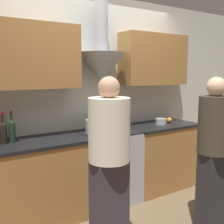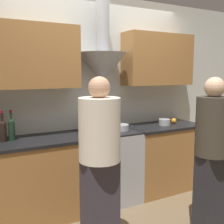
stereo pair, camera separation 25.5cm
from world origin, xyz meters
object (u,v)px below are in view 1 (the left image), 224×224
object	(u,v)px
wine_bottle_7	(12,130)
mixing_bowl	(119,127)
stove_range	(108,166)
saucepan	(161,121)
person_foreground_left	(109,162)
wine_bottle_6	(3,131)
person_foreground_right	(213,148)
orange_fruit	(169,120)
stock_pot	(95,126)

from	to	relation	value
wine_bottle_7	mixing_bowl	size ratio (longest dim) A/B	1.51
stove_range	saucepan	size ratio (longest dim) A/B	5.81
saucepan	person_foreground_left	distance (m)	1.72
wine_bottle_6	person_foreground_left	distance (m)	1.20
wine_bottle_6	mixing_bowl	bearing A→B (deg)	-3.72
stove_range	mixing_bowl	size ratio (longest dim) A/B	4.18
person_foreground_left	person_foreground_right	size ratio (longest dim) A/B	1.01
orange_fruit	stove_range	bearing A→B (deg)	-179.82
mixing_bowl	saucepan	bearing A→B (deg)	0.06
saucepan	mixing_bowl	bearing A→B (deg)	-179.94
orange_fruit	saucepan	xyz separation A→B (m)	(-0.20, -0.03, 0.00)
wine_bottle_7	orange_fruit	size ratio (longest dim) A/B	4.32
stove_range	wine_bottle_6	distance (m)	1.35
wine_bottle_6	saucepan	world-z (taller)	wine_bottle_6
wine_bottle_7	stock_pot	world-z (taller)	wine_bottle_7
stock_pot	saucepan	size ratio (longest dim) A/B	1.51
stock_pot	saucepan	xyz separation A→B (m)	(1.02, -0.06, -0.04)
wine_bottle_6	person_foreground_left	world-z (taller)	person_foreground_left
wine_bottle_7	mixing_bowl	distance (m)	1.29
saucepan	person_foreground_left	world-z (taller)	person_foreground_left
stock_pot	stove_range	bearing A→B (deg)	-10.48
orange_fruit	wine_bottle_6	bearing A→B (deg)	178.61
wine_bottle_7	stock_pot	bearing A→B (deg)	-2.49
wine_bottle_7	person_foreground_left	distance (m)	1.17
mixing_bowl	person_foreground_left	xyz separation A→B (m)	(-0.74, -0.92, -0.07)
wine_bottle_6	orange_fruit	size ratio (longest dim) A/B	4.33
orange_fruit	wine_bottle_7	bearing A→B (deg)	178.22
orange_fruit	mixing_bowl	bearing A→B (deg)	-177.82
orange_fruit	saucepan	world-z (taller)	saucepan
stove_range	wine_bottle_7	xyz separation A→B (m)	(-1.12, 0.07, 0.58)
person_foreground_right	wine_bottle_6	bearing A→B (deg)	145.70
mixing_bowl	person_foreground_right	world-z (taller)	person_foreground_right
stove_range	wine_bottle_6	bearing A→B (deg)	177.25
mixing_bowl	wine_bottle_6	bearing A→B (deg)	176.28
person_foreground_right	mixing_bowl	bearing A→B (deg)	109.10
wine_bottle_6	wine_bottle_7	distance (m)	0.09
stock_pot	orange_fruit	world-z (taller)	stock_pot
wine_bottle_6	orange_fruit	bearing A→B (deg)	-1.39
saucepan	stock_pot	bearing A→B (deg)	176.67
mixing_bowl	orange_fruit	size ratio (longest dim) A/B	2.87
wine_bottle_7	orange_fruit	world-z (taller)	wine_bottle_7
person_foreground_left	person_foreground_right	xyz separation A→B (m)	(1.13, -0.19, -0.00)
saucepan	person_foreground_right	distance (m)	1.16
person_foreground_left	person_foreground_right	distance (m)	1.14
stock_pot	orange_fruit	size ratio (longest dim) A/B	3.11
person_foreground_right	stove_range	bearing A→B (deg)	115.39
saucepan	person_foreground_left	size ratio (longest dim) A/B	0.10
stove_range	wine_bottle_7	distance (m)	1.27
stock_pot	mixing_bowl	bearing A→B (deg)	-10.83
orange_fruit	person_foreground_right	world-z (taller)	person_foreground_right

